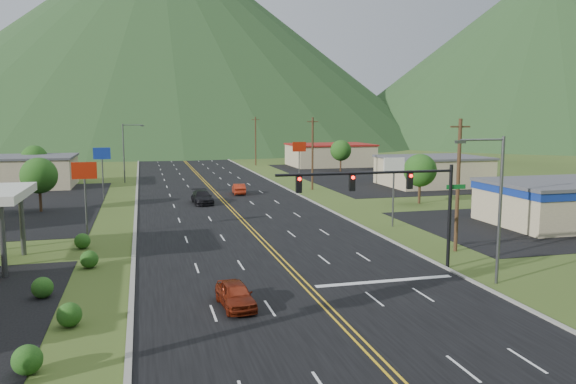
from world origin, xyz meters
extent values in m
plane|color=#2C3D16|center=(0.00, 0.00, 0.00)|extent=(500.00, 500.00, 0.00)
cube|color=black|center=(0.00, 0.00, 0.00)|extent=(20.00, 460.00, 0.04)
cylinder|color=black|center=(10.50, 14.00, 3.50)|extent=(0.24, 0.24, 7.00)
cylinder|color=black|center=(4.50, 14.00, 6.60)|extent=(12.00, 0.18, 0.18)
cube|color=#0C591E|center=(10.90, 14.00, 5.50)|extent=(1.40, 0.06, 0.30)
cube|color=black|center=(7.50, 14.00, 6.00)|extent=(0.35, 0.28, 1.05)
sphere|color=#FF0C05|center=(7.50, 13.82, 6.35)|extent=(0.22, 0.22, 0.22)
cube|color=black|center=(3.50, 14.00, 6.00)|extent=(0.35, 0.28, 1.05)
sphere|color=#FF0C05|center=(3.50, 13.82, 6.35)|extent=(0.22, 0.22, 0.22)
cube|color=black|center=(0.00, 14.00, 6.00)|extent=(0.35, 0.28, 1.05)
sphere|color=#FF0C05|center=(0.00, 13.82, 6.35)|extent=(0.22, 0.22, 0.22)
cylinder|color=#59595E|center=(11.50, 10.00, 4.50)|extent=(0.20, 0.20, 9.00)
cylinder|color=#59595E|center=(10.06, 10.00, 8.80)|extent=(2.88, 0.12, 0.12)
cube|color=#59595E|center=(8.62, 10.00, 8.70)|extent=(0.60, 0.25, 0.18)
cylinder|color=#59595E|center=(-12.00, 70.00, 4.50)|extent=(0.20, 0.20, 9.00)
cylinder|color=#59595E|center=(-10.56, 70.00, 8.80)|extent=(2.88, 0.12, 0.12)
cube|color=#59595E|center=(-9.12, 70.00, 8.70)|extent=(0.60, 0.25, 0.18)
cylinder|color=#59595E|center=(-18.00, 19.00, 2.50)|extent=(0.36, 0.36, 5.00)
cylinder|color=#59595E|center=(-18.00, 25.00, 2.50)|extent=(0.36, 0.36, 5.00)
cube|color=#CCB78D|center=(-28.00, 68.00, 2.10)|extent=(18.00, 11.00, 4.20)
cube|color=#4C4C51|center=(-28.00, 68.00, 4.35)|extent=(18.40, 11.40, 0.30)
cube|color=#CCB78D|center=(30.00, 25.00, 1.90)|extent=(15.00, 10.00, 3.80)
cube|color=#4C4C51|center=(30.00, 25.00, 3.95)|extent=(15.40, 10.40, 0.30)
cube|color=navy|center=(30.00, 25.00, 3.45)|extent=(15.20, 10.20, 0.70)
cube|color=#CCB78D|center=(32.00, 55.00, 2.00)|extent=(14.00, 11.00, 4.00)
cube|color=#4C4C51|center=(32.00, 55.00, 4.15)|extent=(14.40, 11.40, 0.30)
cube|color=#CCB78D|center=(28.00, 90.00, 2.10)|extent=(16.00, 12.00, 4.20)
cube|color=maroon|center=(28.00, 90.00, 4.35)|extent=(16.40, 12.40, 0.30)
cylinder|color=#59595E|center=(-14.00, 30.00, 2.50)|extent=(0.16, 0.16, 5.00)
cube|color=#A31C09|center=(-14.00, 30.00, 5.70)|extent=(2.00, 0.18, 1.40)
cylinder|color=#59595E|center=(-14.00, 52.00, 2.50)|extent=(0.16, 0.16, 5.00)
cube|color=navy|center=(-14.00, 52.00, 5.70)|extent=(2.00, 0.18, 1.40)
cylinder|color=#59595E|center=(13.00, 28.00, 2.50)|extent=(0.16, 0.16, 5.00)
cube|color=white|center=(13.00, 28.00, 5.70)|extent=(2.00, 0.18, 1.40)
cylinder|color=#59595E|center=(13.00, 60.00, 2.50)|extent=(0.16, 0.16, 5.00)
cube|color=#A31C09|center=(13.00, 60.00, 5.70)|extent=(2.00, 0.18, 1.40)
cylinder|color=#382314|center=(-20.00, 45.00, 1.50)|extent=(0.30, 0.30, 3.00)
sphere|color=#1D4C15|center=(-20.00, 45.00, 3.90)|extent=(3.84, 3.84, 3.84)
cylinder|color=#382314|center=(-25.00, 72.00, 1.50)|extent=(0.30, 0.30, 3.00)
sphere|color=#1D4C15|center=(-25.00, 72.00, 3.90)|extent=(3.84, 3.84, 3.84)
cylinder|color=#382314|center=(22.00, 40.00, 1.50)|extent=(0.30, 0.30, 3.00)
sphere|color=#1D4C15|center=(22.00, 40.00, 3.90)|extent=(3.84, 3.84, 3.84)
cylinder|color=#382314|center=(26.00, 78.00, 1.50)|extent=(0.30, 0.30, 3.00)
sphere|color=#1D4C15|center=(26.00, 78.00, 3.90)|extent=(3.84, 3.84, 3.84)
cylinder|color=#382314|center=(13.50, 18.00, 5.00)|extent=(0.28, 0.28, 10.00)
cube|color=#382314|center=(13.50, 18.00, 9.40)|extent=(1.60, 0.12, 0.12)
cylinder|color=#382314|center=(13.50, 55.00, 5.00)|extent=(0.28, 0.28, 10.00)
cube|color=#382314|center=(13.50, 55.00, 9.40)|extent=(1.60, 0.12, 0.12)
cylinder|color=#382314|center=(13.50, 95.00, 5.00)|extent=(0.28, 0.28, 10.00)
cube|color=#382314|center=(13.50, 95.00, 9.40)|extent=(1.60, 0.12, 0.12)
cylinder|color=#382314|center=(13.50, 135.00, 5.00)|extent=(0.28, 0.28, 10.00)
cube|color=#382314|center=(13.50, 135.00, 9.40)|extent=(1.60, 0.12, 0.12)
cone|color=#1C3B1A|center=(0.00, 220.00, 42.50)|extent=(220.00, 220.00, 85.00)
cone|color=#1C3B1A|center=(147.84, 176.19, 35.00)|extent=(180.00, 180.00, 70.00)
imported|color=maroon|center=(-4.73, 9.65, 0.68)|extent=(1.95, 4.14, 1.37)
imported|color=black|center=(-2.68, 45.97, 0.76)|extent=(2.38, 5.31, 1.51)
imported|color=#A02611|center=(2.80, 52.91, 0.68)|extent=(1.72, 4.24, 1.37)
camera|label=1|loc=(-9.31, -19.06, 10.20)|focal=35.00mm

